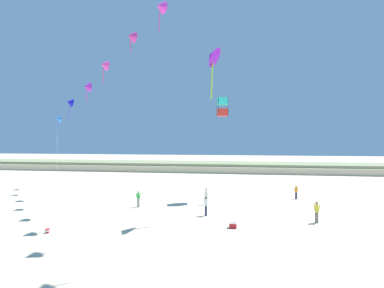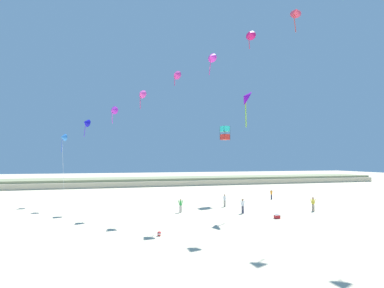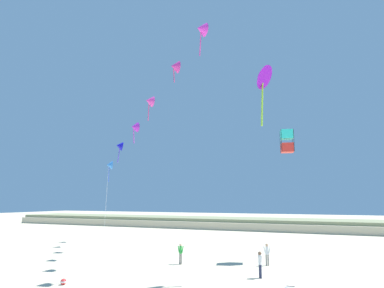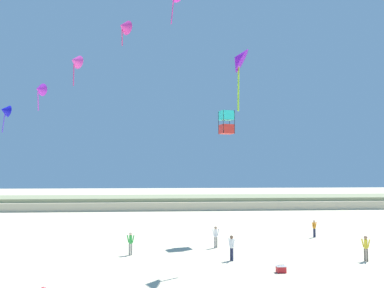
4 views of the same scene
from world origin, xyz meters
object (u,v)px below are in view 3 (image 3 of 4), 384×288
object	(u,v)px
large_kite_mid_trail	(261,77)
person_far_right	(181,252)
person_mid_center	(260,263)
person_near_left	(267,253)
large_kite_low_lead	(287,141)
beach_ball	(63,282)

from	to	relation	value
large_kite_mid_trail	person_far_right	bearing A→B (deg)	162.04
person_mid_center	person_far_right	distance (m)	7.43
person_mid_center	large_kite_mid_trail	distance (m)	12.98
person_mid_center	person_far_right	bearing A→B (deg)	161.43
person_near_left	person_mid_center	size ratio (longest dim) A/B	0.99
large_kite_mid_trail	large_kite_low_lead	bearing A→B (deg)	86.77
person_far_right	large_kite_low_lead	bearing A→B (deg)	35.08
person_mid_center	large_kite_low_lead	distance (m)	12.45
large_kite_mid_trail	beach_ball	world-z (taller)	large_kite_mid_trail
person_near_left	large_kite_mid_trail	bearing A→B (deg)	-77.97
large_kite_low_lead	large_kite_mid_trail	world-z (taller)	large_kite_mid_trail
person_far_right	beach_ball	bearing A→B (deg)	-112.09
large_kite_mid_trail	beach_ball	bearing A→B (deg)	-149.70
person_mid_center	beach_ball	world-z (taller)	person_mid_center
person_mid_center	person_far_right	xyz separation A→B (m)	(-7.05, 2.37, -0.04)
person_mid_center	large_kite_mid_trail	bearing A→B (deg)	-9.58
person_near_left	large_kite_low_lead	bearing A→B (deg)	66.56
beach_ball	large_kite_mid_trail	bearing A→B (deg)	30.30
large_kite_low_lead	large_kite_mid_trail	distance (m)	8.84
person_far_right	large_kite_mid_trail	distance (m)	15.26
person_near_left	beach_ball	world-z (taller)	person_near_left
large_kite_low_lead	beach_ball	size ratio (longest dim) A/B	5.73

